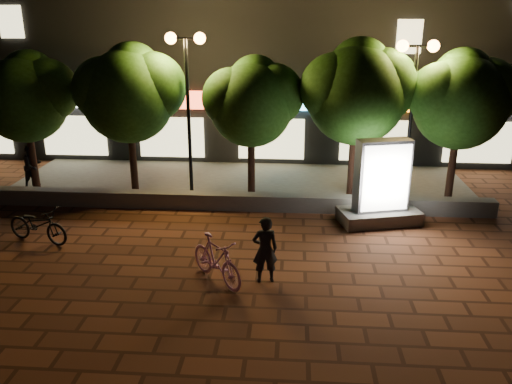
# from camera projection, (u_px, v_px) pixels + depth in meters

# --- Properties ---
(ground) EXTENTS (80.00, 80.00, 0.00)m
(ground) POSITION_uv_depth(u_px,v_px,m) (212.00, 268.00, 12.33)
(ground) COLOR #592E1C
(ground) RESTS_ON ground
(retaining_wall) EXTENTS (16.00, 0.45, 0.50)m
(retaining_wall) POSITION_uv_depth(u_px,v_px,m) (232.00, 201.00, 16.01)
(retaining_wall) COLOR #61605A
(retaining_wall) RESTS_ON ground
(sidewalk) EXTENTS (16.00, 5.00, 0.08)m
(sidewalk) POSITION_uv_depth(u_px,v_px,m) (240.00, 183.00, 18.44)
(sidewalk) COLOR #61605A
(sidewalk) RESTS_ON ground
(building_block) EXTENTS (28.00, 8.12, 11.30)m
(building_block) POSITION_uv_depth(u_px,v_px,m) (254.00, 33.00, 22.93)
(building_block) COLOR black
(building_block) RESTS_ON ground
(tree_far_left) EXTENTS (3.36, 2.80, 4.63)m
(tree_far_left) POSITION_uv_depth(u_px,v_px,m) (26.00, 94.00, 16.88)
(tree_far_left) COLOR black
(tree_far_left) RESTS_ON sidewalk
(tree_left) EXTENTS (3.60, 3.00, 4.89)m
(tree_left) POSITION_uv_depth(u_px,v_px,m) (130.00, 90.00, 16.58)
(tree_left) COLOR black
(tree_left) RESTS_ON sidewalk
(tree_mid) EXTENTS (3.24, 2.70, 4.50)m
(tree_mid) POSITION_uv_depth(u_px,v_px,m) (253.00, 99.00, 16.38)
(tree_mid) COLOR black
(tree_mid) RESTS_ON sidewalk
(tree_right) EXTENTS (3.72, 3.10, 5.07)m
(tree_right) POSITION_uv_depth(u_px,v_px,m) (358.00, 89.00, 16.04)
(tree_right) COLOR black
(tree_right) RESTS_ON sidewalk
(tree_far_right) EXTENTS (3.48, 2.90, 4.76)m
(tree_far_right) POSITION_uv_depth(u_px,v_px,m) (462.00, 96.00, 15.88)
(tree_far_right) COLOR black
(tree_far_right) RESTS_ON sidewalk
(street_lamp_left) EXTENTS (1.26, 0.36, 5.18)m
(street_lamp_left) POSITION_uv_depth(u_px,v_px,m) (187.00, 73.00, 16.01)
(street_lamp_left) COLOR black
(street_lamp_left) RESTS_ON sidewalk
(street_lamp_right) EXTENTS (1.26, 0.36, 4.98)m
(street_lamp_right) POSITION_uv_depth(u_px,v_px,m) (415.00, 80.00, 15.57)
(street_lamp_right) COLOR black
(street_lamp_right) RESTS_ON sidewalk
(ad_kiosk) EXTENTS (2.50, 1.70, 2.48)m
(ad_kiosk) POSITION_uv_depth(u_px,v_px,m) (381.00, 190.00, 14.74)
(ad_kiosk) COLOR #61605A
(ad_kiosk) RESTS_ON ground
(scooter_pink) EXTENTS (1.62, 1.68, 1.09)m
(scooter_pink) POSITION_uv_depth(u_px,v_px,m) (216.00, 260.00, 11.55)
(scooter_pink) COLOR #CC7EB7
(scooter_pink) RESTS_ON ground
(rider) EXTENTS (0.64, 0.49, 1.58)m
(rider) POSITION_uv_depth(u_px,v_px,m) (265.00, 250.00, 11.49)
(rider) COLOR black
(rider) RESTS_ON ground
(scooter_parked) EXTENTS (1.99, 1.18, 0.99)m
(scooter_parked) POSITION_uv_depth(u_px,v_px,m) (38.00, 225.00, 13.60)
(scooter_parked) COLOR black
(scooter_parked) RESTS_ON ground
(pedestrian) EXTENTS (0.79, 0.88, 1.51)m
(pedestrian) POSITION_uv_depth(u_px,v_px,m) (32.00, 166.00, 17.67)
(pedestrian) COLOR black
(pedestrian) RESTS_ON sidewalk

